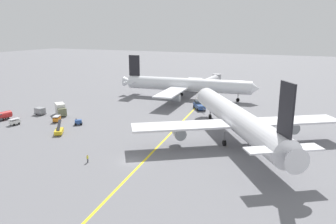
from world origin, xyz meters
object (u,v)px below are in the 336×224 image
(gse_baggage_cart_near_cluster, at_px, (15,122))
(gse_fuel_bowser_stubby, at_px, (2,116))
(gse_catering_truck_tall, at_px, (61,109))
(ground_crew_wing_walker_right, at_px, (88,159))
(airliner_being_pushed, at_px, (235,118))
(pushback_tug, at_px, (199,105))
(gse_belt_loader_portside, at_px, (59,131))
(gse_container_dolly_flat, at_px, (40,111))
(airliner_at_gate_left, at_px, (186,85))
(jet_bridge, at_px, (212,80))
(gse_baggage_cart_trailing, at_px, (57,119))
(gse_gpu_cart_small, at_px, (78,122))

(gse_baggage_cart_near_cluster, height_order, gse_fuel_bowser_stubby, gse_fuel_bowser_stubby)
(gse_catering_truck_tall, distance_m, ground_crew_wing_walker_right, 40.28)
(airliner_being_pushed, relative_size, pushback_tug, 5.54)
(gse_fuel_bowser_stubby, xyz_separation_m, gse_belt_loader_portside, (23.83, -3.32, -0.51))
(gse_belt_loader_portside, bearing_deg, pushback_tug, 59.62)
(gse_container_dolly_flat, bearing_deg, airliner_at_gate_left, 52.90)
(jet_bridge, bearing_deg, airliner_at_gate_left, -98.82)
(gse_baggage_cart_trailing, height_order, jet_bridge, jet_bridge)
(pushback_tug, bearing_deg, gse_belt_loader_portside, -120.38)
(gse_belt_loader_portside, relative_size, jet_bridge, 0.24)
(gse_fuel_bowser_stubby, bearing_deg, airliner_at_gate_left, 54.31)
(airliner_at_gate_left, xyz_separation_m, gse_belt_loader_portside, (-12.68, -54.14, -4.19))
(gse_fuel_bowser_stubby, bearing_deg, gse_belt_loader_portside, -7.93)
(airliner_being_pushed, relative_size, gse_baggage_cart_near_cluster, 15.77)
(ground_crew_wing_walker_right, height_order, jet_bridge, jet_bridge)
(gse_baggage_cart_near_cluster, xyz_separation_m, gse_gpu_cart_small, (15.76, 7.18, -0.07))
(airliner_at_gate_left, xyz_separation_m, pushback_tug, (10.38, -14.79, -3.78))
(airliner_being_pushed, xyz_separation_m, pushback_tug, (-17.81, 26.32, -4.30))
(gse_fuel_bowser_stubby, xyz_separation_m, gse_catering_truck_tall, (11.11, 11.45, 0.42))
(airliner_at_gate_left, xyz_separation_m, gse_gpu_cart_small, (-13.67, -45.59, -4.22))
(airliner_at_gate_left, relative_size, gse_fuel_bowser_stubby, 10.26)
(airliner_being_pushed, bearing_deg, airliner_at_gate_left, 124.43)
(airliner_being_pushed, height_order, ground_crew_wing_walker_right, airliner_being_pushed)
(gse_container_dolly_flat, xyz_separation_m, gse_catering_truck_tall, (6.10, 2.28, 0.58))
(airliner_at_gate_left, bearing_deg, gse_gpu_cart_small, -106.69)
(gse_baggage_cart_near_cluster, height_order, gse_gpu_cart_small, gse_gpu_cart_small)
(gse_container_dolly_flat, bearing_deg, gse_catering_truck_tall, 20.51)
(ground_crew_wing_walker_right, bearing_deg, gse_fuel_bowser_stubby, 160.30)
(gse_baggage_cart_near_cluster, height_order, ground_crew_wing_walker_right, gse_baggage_cart_near_cluster)
(airliner_being_pushed, xyz_separation_m, gse_baggage_cart_near_cluster, (-57.62, -11.65, -4.68))
(gse_container_dolly_flat, bearing_deg, airliner_being_pushed, 0.51)
(gse_belt_loader_portside, bearing_deg, gse_gpu_cart_small, 96.60)
(gse_belt_loader_portside, bearing_deg, airliner_being_pushed, 17.68)
(gse_baggage_cart_near_cluster, distance_m, jet_bridge, 81.78)
(gse_baggage_cart_near_cluster, xyz_separation_m, gse_baggage_cart_trailing, (8.31, 7.05, 0.00))
(pushback_tug, height_order, ground_crew_wing_walker_right, pushback_tug)
(pushback_tug, height_order, jet_bridge, jet_bridge)
(gse_catering_truck_tall, bearing_deg, gse_fuel_bowser_stubby, -134.14)
(ground_crew_wing_walker_right, bearing_deg, gse_gpu_cart_small, 132.97)
(airliner_at_gate_left, height_order, gse_catering_truck_tall, airliner_at_gate_left)
(gse_belt_loader_portside, bearing_deg, ground_crew_wing_walker_right, -33.09)
(gse_baggage_cart_near_cluster, xyz_separation_m, ground_crew_wing_walker_right, (34.50, -12.93, -0.05))
(gse_baggage_cart_near_cluster, distance_m, gse_catering_truck_tall, 14.03)
(gse_fuel_bowser_stubby, distance_m, gse_catering_truck_tall, 15.97)
(gse_gpu_cart_small, distance_m, gse_belt_loader_portside, 8.61)
(airliner_at_gate_left, height_order, gse_container_dolly_flat, airliner_at_gate_left)
(gse_baggage_cart_near_cluster, relative_size, gse_catering_truck_tall, 0.49)
(pushback_tug, distance_m, gse_baggage_cart_near_cluster, 55.03)
(gse_gpu_cart_small, bearing_deg, gse_catering_truck_tall, 152.03)
(jet_bridge, bearing_deg, ground_crew_wing_walker_right, -88.93)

